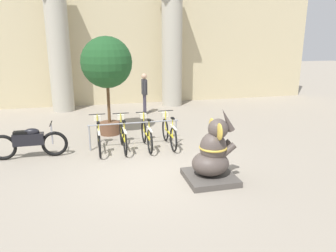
{
  "coord_description": "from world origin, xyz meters",
  "views": [
    {
      "loc": [
        -1.35,
        -7.33,
        3.25
      ],
      "look_at": [
        0.56,
        0.51,
        1.0
      ],
      "focal_mm": 35.0,
      "sensor_mm": 36.0,
      "label": 1
    }
  ],
  "objects_px": {
    "motorcycle": "(29,142)",
    "bicycle_1": "(123,136)",
    "bicycle_3": "(169,132)",
    "person_pedestrian": "(144,90)",
    "elephant_statue": "(212,156)",
    "potted_tree": "(107,65)",
    "bicycle_2": "(146,134)",
    "bicycle_0": "(99,137)"
  },
  "relations": [
    {
      "from": "motorcycle",
      "to": "person_pedestrian",
      "type": "xyz_separation_m",
      "value": [
        3.92,
        4.34,
        0.57
      ]
    },
    {
      "from": "bicycle_0",
      "to": "person_pedestrian",
      "type": "relative_size",
      "value": 1.01
    },
    {
      "from": "bicycle_0",
      "to": "bicycle_1",
      "type": "distance_m",
      "value": 0.69
    },
    {
      "from": "bicycle_0",
      "to": "motorcycle",
      "type": "bearing_deg",
      "value": -175.74
    },
    {
      "from": "bicycle_2",
      "to": "motorcycle",
      "type": "xyz_separation_m",
      "value": [
        -3.24,
        -0.09,
        0.05
      ]
    },
    {
      "from": "bicycle_1",
      "to": "motorcycle",
      "type": "xyz_separation_m",
      "value": [
        -2.54,
        -0.1,
        0.05
      ]
    },
    {
      "from": "bicycle_2",
      "to": "potted_tree",
      "type": "bearing_deg",
      "value": 119.95
    },
    {
      "from": "elephant_statue",
      "to": "potted_tree",
      "type": "height_order",
      "value": "potted_tree"
    },
    {
      "from": "motorcycle",
      "to": "bicycle_1",
      "type": "bearing_deg",
      "value": 2.3
    },
    {
      "from": "bicycle_1",
      "to": "person_pedestrian",
      "type": "xyz_separation_m",
      "value": [
        1.38,
        4.24,
        0.62
      ]
    },
    {
      "from": "bicycle_2",
      "to": "potted_tree",
      "type": "relative_size",
      "value": 0.54
    },
    {
      "from": "bicycle_2",
      "to": "motorcycle",
      "type": "relative_size",
      "value": 0.86
    },
    {
      "from": "bicycle_0",
      "to": "bicycle_3",
      "type": "xyz_separation_m",
      "value": [
        2.08,
        -0.01,
        0.0
      ]
    },
    {
      "from": "bicycle_1",
      "to": "motorcycle",
      "type": "distance_m",
      "value": 2.55
    },
    {
      "from": "bicycle_1",
      "to": "potted_tree",
      "type": "xyz_separation_m",
      "value": [
        -0.27,
        1.66,
        1.9
      ]
    },
    {
      "from": "potted_tree",
      "to": "person_pedestrian",
      "type": "bearing_deg",
      "value": 57.42
    },
    {
      "from": "bicycle_1",
      "to": "potted_tree",
      "type": "height_order",
      "value": "potted_tree"
    },
    {
      "from": "bicycle_3",
      "to": "person_pedestrian",
      "type": "bearing_deg",
      "value": 90.16
    },
    {
      "from": "bicycle_2",
      "to": "person_pedestrian",
      "type": "distance_m",
      "value": 4.35
    },
    {
      "from": "bicycle_1",
      "to": "potted_tree",
      "type": "bearing_deg",
      "value": 99.27
    },
    {
      "from": "bicycle_1",
      "to": "bicycle_3",
      "type": "xyz_separation_m",
      "value": [
        1.39,
        0.02,
        0.0
      ]
    },
    {
      "from": "elephant_statue",
      "to": "motorcycle",
      "type": "bearing_deg",
      "value": 149.73
    },
    {
      "from": "bicycle_1",
      "to": "elephant_statue",
      "type": "bearing_deg",
      "value": -56.05
    },
    {
      "from": "bicycle_3",
      "to": "person_pedestrian",
      "type": "xyz_separation_m",
      "value": [
        -0.01,
        4.21,
        0.62
      ]
    },
    {
      "from": "bicycle_1",
      "to": "person_pedestrian",
      "type": "bearing_deg",
      "value": 72.02
    },
    {
      "from": "bicycle_0",
      "to": "potted_tree",
      "type": "distance_m",
      "value": 2.53
    },
    {
      "from": "bicycle_3",
      "to": "potted_tree",
      "type": "relative_size",
      "value": 0.54
    },
    {
      "from": "motorcycle",
      "to": "person_pedestrian",
      "type": "height_order",
      "value": "person_pedestrian"
    },
    {
      "from": "bicycle_3",
      "to": "elephant_statue",
      "type": "bearing_deg",
      "value": -81.96
    },
    {
      "from": "bicycle_1",
      "to": "elephant_statue",
      "type": "relative_size",
      "value": 1.02
    },
    {
      "from": "bicycle_0",
      "to": "bicycle_1",
      "type": "relative_size",
      "value": 1.0
    },
    {
      "from": "bicycle_3",
      "to": "potted_tree",
      "type": "xyz_separation_m",
      "value": [
        -1.66,
        1.64,
        1.9
      ]
    },
    {
      "from": "person_pedestrian",
      "to": "potted_tree",
      "type": "distance_m",
      "value": 3.31
    },
    {
      "from": "bicycle_0",
      "to": "motorcycle",
      "type": "relative_size",
      "value": 0.86
    },
    {
      "from": "person_pedestrian",
      "to": "potted_tree",
      "type": "xyz_separation_m",
      "value": [
        -1.65,
        -2.58,
        1.27
      ]
    },
    {
      "from": "bicycle_2",
      "to": "bicycle_1",
      "type": "bearing_deg",
      "value": 178.85
    },
    {
      "from": "bicycle_0",
      "to": "person_pedestrian",
      "type": "height_order",
      "value": "person_pedestrian"
    },
    {
      "from": "elephant_statue",
      "to": "potted_tree",
      "type": "relative_size",
      "value": 0.53
    },
    {
      "from": "motorcycle",
      "to": "potted_tree",
      "type": "xyz_separation_m",
      "value": [
        2.27,
        1.76,
        1.85
      ]
    },
    {
      "from": "elephant_statue",
      "to": "person_pedestrian",
      "type": "distance_m",
      "value": 6.88
    },
    {
      "from": "motorcycle",
      "to": "potted_tree",
      "type": "relative_size",
      "value": 0.63
    },
    {
      "from": "bicycle_1",
      "to": "bicycle_2",
      "type": "xyz_separation_m",
      "value": [
        0.69,
        -0.01,
        0.0
      ]
    }
  ]
}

